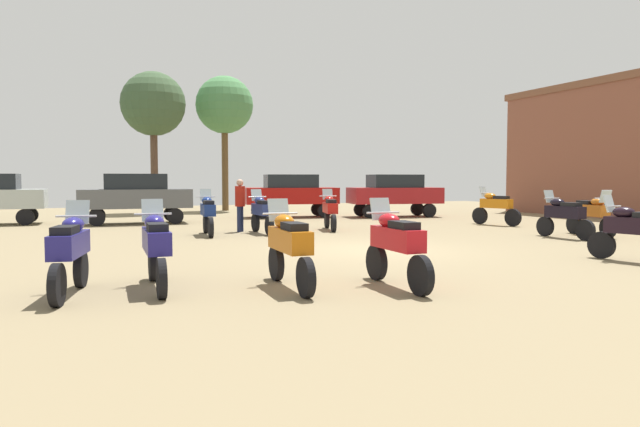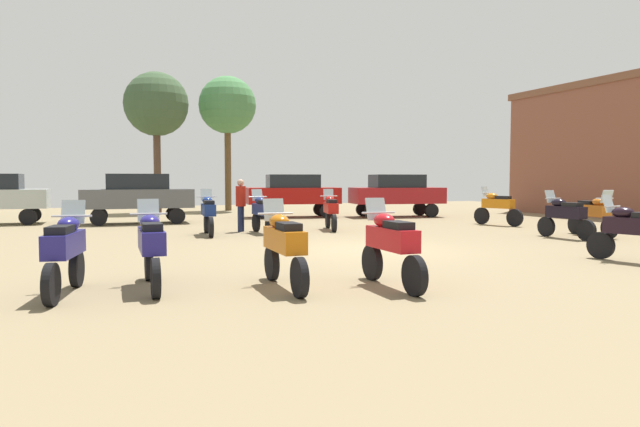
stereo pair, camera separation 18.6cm
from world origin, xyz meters
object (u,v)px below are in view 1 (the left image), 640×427
object	(u,v)px
motorcycle_1	(262,212)
motorcycle_11	(396,244)
tree_1	(224,106)
tree_3	(153,105)
motorcycle_13	(330,210)
car_1	(136,195)
motorcycle_8	(208,213)
motorcycle_12	(70,250)
person_1	(240,201)
motorcycle_3	(636,230)
motorcycle_6	(156,245)
motorcycle_2	(496,206)
car_5	(291,192)
motorcycle_5	(564,215)
car_4	(395,192)
motorcycle_10	(289,245)
motorcycle_7	(591,213)

from	to	relation	value
motorcycle_1	motorcycle_11	size ratio (longest dim) A/B	0.97
tree_1	tree_3	bearing A→B (deg)	-169.32
motorcycle_13	car_1	distance (m)	8.26
motorcycle_11	tree_1	distance (m)	24.60
motorcycle_8	motorcycle_12	world-z (taller)	motorcycle_8
person_1	tree_1	size ratio (longest dim) A/B	0.24
motorcycle_3	motorcycle_6	bearing A→B (deg)	160.70
motorcycle_6	motorcycle_13	bearing A→B (deg)	53.66
motorcycle_1	motorcycle_2	xyz separation A→B (m)	(9.38, -0.15, 0.02)
car_1	tree_1	distance (m)	10.89
car_5	motorcycle_3	bearing A→B (deg)	-163.76
tree_3	motorcycle_2	bearing A→B (deg)	-49.81
motorcycle_8	motorcycle_11	distance (m)	10.01
motorcycle_5	tree_1	xyz separation A→B (m)	(-6.07, 18.94, 5.18)
motorcycle_1	motorcycle_11	bearing A→B (deg)	-95.18
motorcycle_1	car_4	size ratio (longest dim) A/B	0.46
motorcycle_6	motorcycle_10	size ratio (longest dim) A/B	1.01
motorcycle_10	car_4	size ratio (longest dim) A/B	0.49
motorcycle_6	motorcycle_12	distance (m)	1.30
motorcycle_7	car_5	size ratio (longest dim) A/B	0.48
motorcycle_5	motorcycle_11	size ratio (longest dim) A/B	0.98
motorcycle_7	motorcycle_12	world-z (taller)	motorcycle_7
motorcycle_5	tree_1	world-z (taller)	tree_1
motorcycle_5	car_4	size ratio (longest dim) A/B	0.46
motorcycle_5	tree_1	bearing A→B (deg)	103.95
motorcycle_8	motorcycle_13	xyz separation A→B (m)	(4.36, 0.29, -0.02)
car_5	motorcycle_6	bearing A→B (deg)	162.78
tree_1	motorcycle_12	bearing A→B (deg)	-108.51
motorcycle_3	person_1	bearing A→B (deg)	106.27
car_4	person_1	size ratio (longest dim) A/B	2.54
motorcycle_2	motorcycle_12	xyz separation A→B (m)	(-14.98, -8.47, -0.02)
motorcycle_11	car_1	distance (m)	16.05
motorcycle_2	person_1	size ratio (longest dim) A/B	1.18
tree_3	motorcycle_10	bearing A→B (deg)	-90.78
motorcycle_2	motorcycle_3	size ratio (longest dim) A/B	1.00
tree_1	car_5	bearing A→B (deg)	-76.94
motorcycle_10	motorcycle_13	size ratio (longest dim) A/B	1.05
motorcycle_10	motorcycle_2	bearing A→B (deg)	39.93
motorcycle_3	motorcycle_13	xyz separation A→B (m)	(-3.00, 9.70, -0.00)
car_4	motorcycle_5	bearing A→B (deg)	-171.56
motorcycle_1	motorcycle_5	size ratio (longest dim) A/B	0.99
motorcycle_12	car_4	bearing A→B (deg)	57.68
person_1	motorcycle_7	bearing A→B (deg)	102.03
motorcycle_2	tree_3	size ratio (longest dim) A/B	0.28
tree_3	motorcycle_13	bearing A→B (deg)	-70.57
motorcycle_12	car_5	xyz separation A→B (m)	(9.15, 15.89, 0.46)
motorcycle_6	tree_1	size ratio (longest dim) A/B	0.30
car_1	tree_3	size ratio (longest dim) A/B	0.59
motorcycle_1	motorcycle_6	xyz separation A→B (m)	(-4.31, -8.53, 0.01)
motorcycle_11	tree_1	bearing A→B (deg)	85.13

